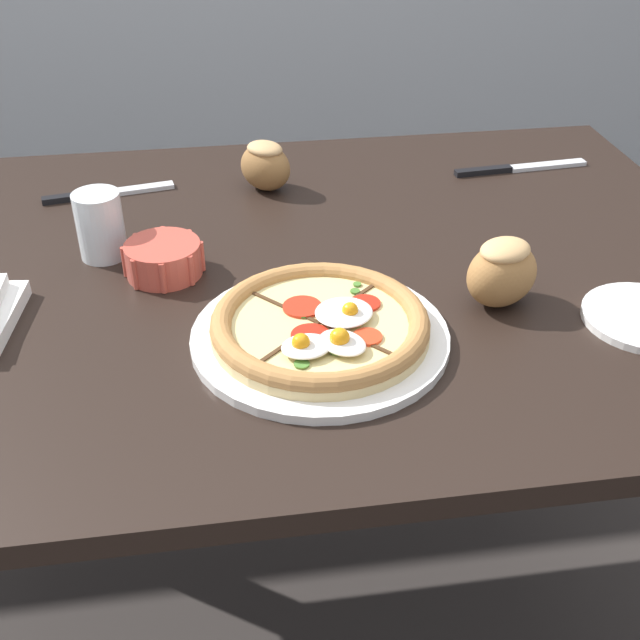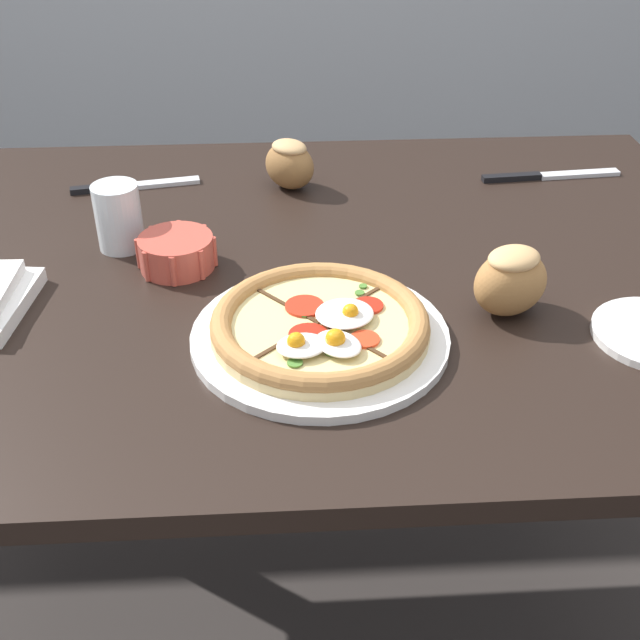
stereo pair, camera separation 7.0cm
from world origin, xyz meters
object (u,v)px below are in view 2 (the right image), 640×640
Objects in this scene: dining_table at (284,322)px; bread_piece_near at (289,163)px; ramekin_bowl at (176,251)px; water_glass at (119,220)px; pizza at (320,328)px; knife_main at (134,186)px; knife_spare at (549,176)px; bread_piece_mid at (511,280)px.

bread_piece_near is (0.02, 0.26, 0.14)m from dining_table.
water_glass is (-0.08, 0.06, 0.02)m from ramekin_bowl.
ramekin_bowl is at bearing 134.46° from pizza.
bread_piece_near is 0.26m from knife_main.
pizza is at bearing -45.54° from ramekin_bowl.
knife_spare is 0.72m from water_glass.
knife_spare is (0.46, 0.27, 0.10)m from dining_table.
bread_piece_mid is 0.66m from knife_main.
knife_spare is (0.60, 0.27, -0.02)m from ramekin_bowl.
water_glass is at bearing -142.19° from bread_piece_near.
bread_piece_mid is (0.28, -0.14, 0.15)m from dining_table.
bread_piece_mid is at bearing -48.07° from knife_main.
pizza is (0.04, -0.19, 0.12)m from dining_table.
pizza is at bearing -43.07° from water_glass.
bread_piece_near is 0.53× the size of knife_main.
dining_table is 11.10× the size of bread_piece_mid.
knife_main is at bearing 109.69° from ramekin_bowl.
ramekin_bowl is 0.53× the size of knife_main.
knife_spare reaches higher than dining_table.
knife_spare is (0.44, 0.01, -0.04)m from bread_piece_near.
ramekin_bowl is at bearing 179.90° from dining_table.
pizza is at bearing -167.73° from bread_piece_mid.
dining_table is 0.23m from pizza.
bread_piece_mid is 0.55m from water_glass.
bread_piece_near is (0.16, 0.26, 0.02)m from ramekin_bowl.
bread_piece_mid is at bearing -26.09° from dining_table.
dining_table is at bearing -154.43° from knife_spare.
ramekin_bowl is at bearing 162.06° from bread_piece_mid.
knife_spare is at bearing 16.51° from water_glass.
bread_piece_near is at bearing 57.57° from ramekin_bowl.
knife_main is 0.21m from water_glass.
ramekin_bowl is 1.16× the size of water_glass.
dining_table is 0.37m from knife_main.
bread_piece_near is at bearing 86.07° from dining_table.
ramekin_bowl is 0.66m from knife_spare.
bread_piece_near reaches higher than knife_main.
pizza is at bearing -86.90° from bread_piece_near.
bread_piece_mid is 0.58× the size of knife_main.
water_glass reaches higher than knife_spare.
pizza is 0.45m from bread_piece_near.
knife_main is 0.70m from knife_spare.
dining_table is at bearing 102.39° from pizza.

